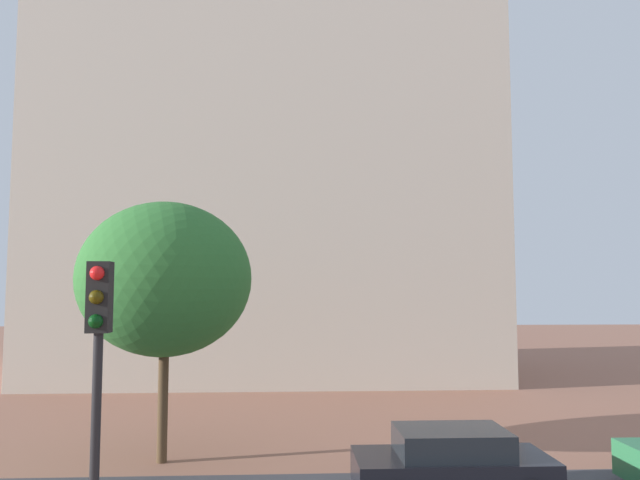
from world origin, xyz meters
TOP-DOWN VIEW (x-y plane):
  - landmark_building at (-1.44, 28.58)m, footprint 22.45×12.33m
  - car_black at (3.23, 9.38)m, footprint 4.16×2.08m
  - traffic_light_pole at (-2.66, 4.16)m, footprint 0.28×0.34m
  - tree_curb_far at (-3.51, 12.32)m, footprint 4.50×4.50m

SIDE VIEW (x-z plane):
  - car_black at x=3.23m, z-range -0.03..1.41m
  - traffic_light_pole at x=-2.66m, z-range 0.94..5.71m
  - tree_curb_far at x=-3.51m, z-range 1.33..8.04m
  - landmark_building at x=-1.44m, z-range -5.74..28.60m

